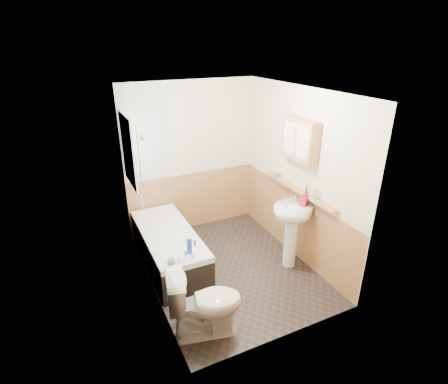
{
  "coord_description": "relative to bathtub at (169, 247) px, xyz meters",
  "views": [
    {
      "loc": [
        -1.86,
        -3.76,
        3.06
      ],
      "look_at": [
        0.0,
        0.15,
        1.15
      ],
      "focal_mm": 28.0,
      "sensor_mm": 36.0,
      "label": 1
    }
  ],
  "objects": [
    {
      "name": "floor",
      "position": [
        0.73,
        -0.48,
        -0.28
      ],
      "size": [
        2.8,
        2.8,
        0.0
      ],
      "primitive_type": "plane",
      "color": "black",
      "rests_on": "ground"
    },
    {
      "name": "ceiling",
      "position": [
        0.73,
        -0.48,
        2.22
      ],
      "size": [
        2.8,
        2.8,
        0.0
      ],
      "primitive_type": "plane",
      "rotation": [
        3.14,
        0.0,
        0.0
      ],
      "color": "white",
      "rests_on": "ground"
    },
    {
      "name": "wall_back",
      "position": [
        0.73,
        0.93,
        0.97
      ],
      "size": [
        2.2,
        0.02,
        2.5
      ],
      "primitive_type": "cube",
      "color": "beige",
      "rests_on": "ground"
    },
    {
      "name": "wall_front",
      "position": [
        0.73,
        -1.89,
        0.97
      ],
      "size": [
        2.2,
        0.02,
        2.5
      ],
      "primitive_type": "cube",
      "color": "beige",
      "rests_on": "ground"
    },
    {
      "name": "wall_left",
      "position": [
        -0.38,
        -0.48,
        0.97
      ],
      "size": [
        0.02,
        2.8,
        2.5
      ],
      "primitive_type": "cube",
      "color": "beige",
      "rests_on": "ground"
    },
    {
      "name": "wall_right",
      "position": [
        1.84,
        -0.48,
        0.97
      ],
      "size": [
        0.02,
        2.8,
        2.5
      ],
      "primitive_type": "cube",
      "color": "beige",
      "rests_on": "ground"
    },
    {
      "name": "wainscot_right",
      "position": [
        1.82,
        -0.48,
        0.22
      ],
      "size": [
        0.01,
        2.8,
        1.0
      ],
      "primitive_type": "cube",
      "color": "#B8814B",
      "rests_on": "wall_right"
    },
    {
      "name": "wainscot_front",
      "position": [
        0.73,
        -1.87,
        0.22
      ],
      "size": [
        2.2,
        0.01,
        1.0
      ],
      "primitive_type": "cube",
      "color": "#B8814B",
      "rests_on": "wall_front"
    },
    {
      "name": "wainscot_back",
      "position": [
        0.73,
        0.91,
        0.22
      ],
      "size": [
        2.2,
        0.01,
        1.0
      ],
      "primitive_type": "cube",
      "color": "#B8814B",
      "rests_on": "wall_back"
    },
    {
      "name": "tile_cladding_left",
      "position": [
        -0.36,
        -0.48,
        0.97
      ],
      "size": [
        0.01,
        2.8,
        2.5
      ],
      "primitive_type": "cube",
      "color": "white",
      "rests_on": "wall_left"
    },
    {
      "name": "tile_return_back",
      "position": [
        0.01,
        0.91,
        1.47
      ],
      "size": [
        0.75,
        0.01,
        1.5
      ],
      "primitive_type": "cube",
      "color": "white",
      "rests_on": "wall_back"
    },
    {
      "name": "window",
      "position": [
        -0.33,
        0.47,
        1.37
      ],
      "size": [
        0.03,
        0.79,
        0.99
      ],
      "color": "white",
      "rests_on": "wall_left"
    },
    {
      "name": "bathtub",
      "position": [
        0.0,
        0.0,
        0.0
      ],
      "size": [
        0.7,
        1.73,
        0.68
      ],
      "color": "black",
      "rests_on": "floor"
    },
    {
      "name": "shower_riser",
      "position": [
        -0.31,
        -0.11,
        1.41
      ],
      "size": [
        0.1,
        0.08,
        1.14
      ],
      "color": "silver",
      "rests_on": "wall_left"
    },
    {
      "name": "toilet",
      "position": [
        -0.03,
        -1.45,
        0.12
      ],
      "size": [
        0.9,
        0.63,
        0.81
      ],
      "primitive_type": "imported",
      "rotation": [
        0.0,
        0.0,
        1.35
      ],
      "color": "white",
      "rests_on": "floor"
    },
    {
      "name": "sink",
      "position": [
        1.57,
        -0.78,
        0.41
      ],
      "size": [
        0.57,
        0.46,
        1.09
      ],
      "rotation": [
        0.0,
        0.0,
        0.14
      ],
      "color": "white",
      "rests_on": "floor"
    },
    {
      "name": "pine_shelf",
      "position": [
        1.77,
        -0.58,
        0.81
      ],
      "size": [
        0.1,
        1.56,
        0.03
      ],
      "primitive_type": "cube",
      "color": "#B8814B",
      "rests_on": "wall_right"
    },
    {
      "name": "medicine_cabinet",
      "position": [
        1.74,
        -0.57,
        1.54
      ],
      "size": [
        0.16,
        0.62,
        0.56
      ],
      "color": "#B8814B",
      "rests_on": "wall_right"
    },
    {
      "name": "foam_can",
      "position": [
        1.77,
        -0.97,
        0.89
      ],
      "size": [
        0.05,
        0.05,
        0.14
      ],
      "primitive_type": "cylinder",
      "rotation": [
        0.0,
        0.0,
        -0.27
      ],
      "color": "#59C647",
      "rests_on": "pine_shelf"
    },
    {
      "name": "green_bottle",
      "position": [
        1.77,
        -0.77,
        0.92
      ],
      "size": [
        0.04,
        0.04,
        0.2
      ],
      "primitive_type": "cone",
      "rotation": [
        0.0,
        0.0,
        -0.06
      ],
      "color": "#19339E",
      "rests_on": "pine_shelf"
    },
    {
      "name": "black_jar",
      "position": [
        1.77,
        -0.05,
        0.84
      ],
      "size": [
        0.08,
        0.08,
        0.05
      ],
      "primitive_type": "cylinder",
      "rotation": [
        0.0,
        0.0,
        0.08
      ],
      "color": "purple",
      "rests_on": "pine_shelf"
    },
    {
      "name": "soap_bottle",
      "position": [
        1.7,
        -0.83,
        0.74
      ],
      "size": [
        0.17,
        0.23,
        0.1
      ],
      "primitive_type": "imported",
      "rotation": [
        0.0,
        0.0,
        0.41
      ],
      "color": "maroon",
      "rests_on": "sink"
    },
    {
      "name": "clear_bottle",
      "position": [
        1.41,
        -0.81,
        0.74
      ],
      "size": [
        0.04,
        0.04,
        0.1
      ],
      "primitive_type": "cylinder",
      "rotation": [
        0.0,
        0.0,
        -0.1
      ],
      "color": "silver",
      "rests_on": "sink"
    },
    {
      "name": "blue_gel",
      "position": [
        0.09,
        -0.65,
        0.36
      ],
      "size": [
        0.06,
        0.04,
        0.21
      ],
      "primitive_type": "cube",
      "rotation": [
        0.0,
        0.0,
        0.05
      ],
      "color": "#19339E",
      "rests_on": "bathtub"
    },
    {
      "name": "cream_jar",
      "position": [
        -0.19,
        -0.76,
        0.29
      ],
      "size": [
        0.12,
        0.12,
        0.06
      ],
      "primitive_type": "cylinder",
      "rotation": [
        0.0,
        0.0,
        0.43
      ],
      "color": "#388447",
      "rests_on": "bathtub"
    },
    {
      "name": "orange_bottle",
      "position": [
        0.22,
        -0.51,
        0.3
      ],
      "size": [
        0.03,
        0.03,
        0.08
      ],
      "primitive_type": "cylinder",
      "rotation": [
        0.0,
        0.0,
        -0.22
      ],
      "color": "navy",
      "rests_on": "bathtub"
    }
  ]
}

